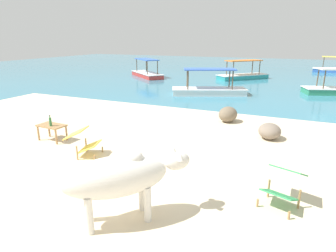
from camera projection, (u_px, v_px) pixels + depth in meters
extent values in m
cube|color=beige|center=(86.00, 198.00, 5.09)|extent=(18.00, 14.00, 0.04)
cube|color=teal|center=(255.00, 72.00, 24.35)|extent=(60.00, 36.00, 0.03)
cylinder|color=silver|center=(142.00, 194.00, 4.63)|extent=(0.12, 0.12, 0.58)
cylinder|color=silver|center=(148.00, 204.00, 4.34)|extent=(0.12, 0.12, 0.58)
cylinder|color=silver|center=(87.00, 204.00, 4.35)|extent=(0.12, 0.12, 0.58)
cylinder|color=silver|center=(89.00, 216.00, 4.06)|extent=(0.12, 0.12, 0.58)
ellipsoid|color=silver|center=(116.00, 177.00, 4.21)|extent=(1.54, 1.51, 0.63)
ellipsoid|color=silver|center=(177.00, 161.00, 4.50)|extent=(0.48, 0.47, 0.29)
cone|color=silver|center=(174.00, 150.00, 4.60)|extent=(0.15, 0.15, 0.10)
cone|color=silver|center=(181.00, 157.00, 4.33)|extent=(0.15, 0.15, 0.10)
ellipsoid|color=silver|center=(133.00, 158.00, 4.22)|extent=(0.39, 0.38, 0.21)
cube|color=#A37A4C|center=(52.00, 125.00, 7.79)|extent=(0.79, 0.49, 0.04)
cylinder|color=#A37A4C|center=(67.00, 133.00, 7.86)|extent=(0.05, 0.05, 0.41)
cylinder|color=#A37A4C|center=(56.00, 137.00, 7.56)|extent=(0.05, 0.05, 0.41)
cylinder|color=#A37A4C|center=(49.00, 130.00, 8.16)|extent=(0.05, 0.05, 0.41)
cylinder|color=#A37A4C|center=(38.00, 133.00, 7.85)|extent=(0.05, 0.05, 0.41)
cylinder|color=#2D6B38|center=(50.00, 122.00, 7.66)|extent=(0.07, 0.07, 0.22)
cylinder|color=#2D6B38|center=(50.00, 117.00, 7.62)|extent=(0.03, 0.03, 0.06)
cylinder|color=black|center=(50.00, 116.00, 7.61)|extent=(0.03, 0.03, 0.02)
cylinder|color=#A37A4C|center=(102.00, 149.00, 7.07)|extent=(0.04, 0.04, 0.14)
cylinder|color=#A37A4C|center=(95.00, 158.00, 6.57)|extent=(0.04, 0.04, 0.14)
cylinder|color=#A37A4C|center=(86.00, 145.00, 7.09)|extent=(0.04, 0.04, 0.34)
cylinder|color=#A37A4C|center=(77.00, 153.00, 6.59)|extent=(0.04, 0.04, 0.34)
cube|color=#EFD14C|center=(90.00, 146.00, 6.79)|extent=(0.56, 0.62, 0.21)
cube|color=#EFD14C|center=(76.00, 133.00, 6.74)|extent=(0.59, 0.63, 0.23)
cylinder|color=#A37A4C|center=(289.00, 215.00, 4.44)|extent=(0.04, 0.04, 0.14)
cylinder|color=#A37A4C|center=(257.00, 203.00, 4.77)|extent=(0.04, 0.04, 0.14)
cylinder|color=#A37A4C|center=(299.00, 199.00, 4.70)|extent=(0.04, 0.04, 0.34)
cylinder|color=#A37A4C|center=(269.00, 188.00, 5.04)|extent=(0.04, 0.04, 0.34)
cube|color=#339356|center=(279.00, 195.00, 4.70)|extent=(0.63, 0.58, 0.21)
cube|color=#339356|center=(289.00, 170.00, 4.83)|extent=(0.64, 0.61, 0.23)
ellipsoid|color=#756651|center=(228.00, 114.00, 9.58)|extent=(0.79, 0.84, 0.52)
ellipsoid|color=gray|center=(270.00, 131.00, 7.98)|extent=(0.70, 0.78, 0.44)
cube|color=white|center=(209.00, 92.00, 14.42)|extent=(3.74, 2.42, 0.28)
cube|color=white|center=(209.00, 89.00, 14.37)|extent=(3.83, 2.50, 0.04)
cylinder|color=brown|center=(229.00, 79.00, 14.59)|extent=(0.06, 0.06, 0.95)
cylinder|color=brown|center=(233.00, 81.00, 13.86)|extent=(0.06, 0.06, 0.95)
cylinder|color=brown|center=(187.00, 78.00, 14.62)|extent=(0.06, 0.06, 0.95)
cylinder|color=brown|center=(188.00, 81.00, 13.88)|extent=(0.06, 0.06, 0.95)
cube|color=#3D66C6|center=(210.00, 69.00, 14.09)|extent=(2.68, 1.85, 0.06)
cylinder|color=brown|center=(323.00, 63.00, 23.54)|extent=(0.06, 0.06, 0.95)
cylinder|color=brown|center=(323.00, 62.00, 24.19)|extent=(0.06, 0.06, 0.95)
cube|color=teal|center=(243.00, 77.00, 19.89)|extent=(3.28, 3.36, 0.28)
cube|color=white|center=(243.00, 75.00, 19.84)|extent=(3.37, 3.45, 0.04)
cylinder|color=brown|center=(252.00, 67.00, 20.44)|extent=(0.06, 0.06, 0.95)
cylinder|color=brown|center=(260.00, 68.00, 19.76)|extent=(0.06, 0.06, 0.95)
cylinder|color=brown|center=(227.00, 68.00, 19.65)|extent=(0.06, 0.06, 0.95)
cylinder|color=brown|center=(233.00, 69.00, 18.97)|extent=(0.06, 0.06, 0.95)
cube|color=orange|center=(244.00, 61.00, 19.56)|extent=(2.42, 2.47, 0.06)
cylinder|color=brown|center=(324.00, 80.00, 14.08)|extent=(0.06, 0.06, 0.95)
cylinder|color=brown|center=(318.00, 78.00, 14.81)|extent=(0.06, 0.06, 0.95)
cube|color=#C63833|center=(147.00, 75.00, 20.97)|extent=(3.44, 3.19, 0.28)
cube|color=white|center=(147.00, 73.00, 20.92)|extent=(3.53, 3.28, 0.04)
cylinder|color=brown|center=(137.00, 65.00, 21.57)|extent=(0.06, 0.06, 0.95)
cylinder|color=brown|center=(146.00, 65.00, 21.88)|extent=(0.06, 0.06, 0.95)
cylinder|color=brown|center=(147.00, 68.00, 19.70)|extent=(0.06, 0.06, 0.95)
cylinder|color=brown|center=(157.00, 68.00, 20.02)|extent=(0.06, 0.06, 0.95)
cube|color=#3D66C6|center=(147.00, 59.00, 20.64)|extent=(2.52, 2.36, 0.06)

